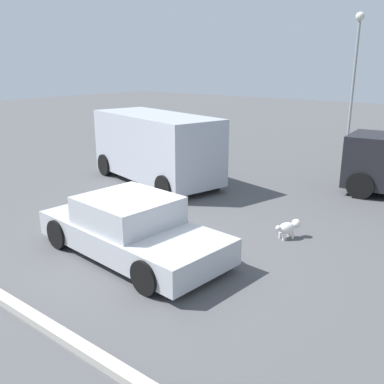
# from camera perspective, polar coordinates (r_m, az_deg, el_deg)

# --- Properties ---
(ground_plane) EXTENTS (80.00, 80.00, 0.00)m
(ground_plane) POSITION_cam_1_polar(r_m,az_deg,el_deg) (9.38, -6.85, -7.77)
(ground_plane) COLOR #515154
(sedan_foreground) EXTENTS (4.41, 2.23, 1.24)m
(sedan_foreground) POSITION_cam_1_polar(r_m,az_deg,el_deg) (9.06, -8.05, -4.81)
(sedan_foreground) COLOR #B7BABF
(sedan_foreground) RESTS_ON ground_plane
(dog) EXTENTS (0.43, 0.61, 0.43)m
(dog) POSITION_cam_1_polar(r_m,az_deg,el_deg) (10.13, 12.68, -4.57)
(dog) COLOR white
(dog) RESTS_ON ground_plane
(van_white) EXTENTS (5.30, 3.15, 2.27)m
(van_white) POSITION_cam_1_polar(r_m,az_deg,el_deg) (14.44, -4.81, 6.07)
(van_white) COLOR #B2B7C1
(van_white) RESTS_ON ground_plane
(parking_curb) EXTENTS (9.42, 0.20, 0.12)m
(parking_curb) POSITION_cam_1_polar(r_m,az_deg,el_deg) (7.84, -22.43, -13.72)
(parking_curb) COLOR #B7B2A8
(parking_curb) RESTS_ON ground_plane
(light_post_mid) EXTENTS (0.44, 0.44, 6.31)m
(light_post_mid) POSITION_cam_1_polar(r_m,az_deg,el_deg) (24.43, 20.90, 16.63)
(light_post_mid) COLOR gray
(light_post_mid) RESTS_ON ground_plane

